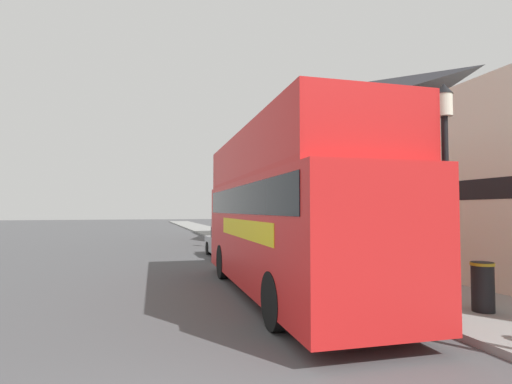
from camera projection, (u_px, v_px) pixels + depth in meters
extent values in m
plane|color=#4C4C4F|center=(134.00, 248.00, 23.35)|extent=(144.00, 144.00, 0.00)
cube|color=gray|center=(268.00, 248.00, 22.52)|extent=(3.43, 108.00, 0.14)
cube|color=black|center=(485.00, 189.00, 10.54)|extent=(0.12, 10.71, 0.55)
cube|color=brown|center=(322.00, 188.00, 26.74)|extent=(6.00, 18.84, 7.41)
pyramid|color=#2D2D33|center=(321.00, 111.00, 26.97)|extent=(6.00, 18.84, 3.06)
cube|color=red|center=(284.00, 233.00, 10.49)|extent=(2.79, 9.77, 2.70)
cube|color=yellow|center=(290.00, 228.00, 10.03)|extent=(2.66, 5.41, 0.45)
cube|color=black|center=(284.00, 200.00, 10.53)|extent=(2.80, 8.99, 0.70)
cube|color=red|center=(284.00, 180.00, 10.55)|extent=(2.77, 8.99, 0.10)
cube|color=red|center=(240.00, 154.00, 10.28)|extent=(0.37, 8.91, 1.17)
cube|color=red|center=(326.00, 157.00, 10.88)|extent=(0.37, 8.91, 1.17)
cube|color=red|center=(372.00, 119.00, 6.30)|extent=(2.47, 0.15, 1.17)
cube|color=red|center=(250.00, 170.00, 14.24)|extent=(2.51, 1.44, 1.17)
cylinder|color=black|center=(223.00, 262.00, 13.07)|extent=(0.32, 1.11, 1.10)
cylinder|color=black|center=(287.00, 260.00, 13.62)|extent=(0.32, 1.11, 1.10)
cylinder|color=black|center=(275.00, 301.00, 7.45)|extent=(0.32, 1.11, 1.10)
cylinder|color=black|center=(381.00, 295.00, 8.00)|extent=(0.32, 1.11, 1.10)
cube|color=#9E9EA3|center=(230.00, 246.00, 19.04)|extent=(1.79, 4.19, 0.73)
cube|color=black|center=(231.00, 233.00, 18.95)|extent=(1.55, 2.02, 0.51)
cylinder|color=black|center=(209.00, 248.00, 20.03)|extent=(0.21, 0.65, 0.65)
cylinder|color=black|center=(239.00, 247.00, 20.50)|extent=(0.21, 0.65, 0.65)
cylinder|color=black|center=(219.00, 253.00, 17.56)|extent=(0.21, 0.65, 0.65)
cylinder|color=black|center=(254.00, 252.00, 18.03)|extent=(0.21, 0.65, 0.65)
cylinder|color=black|center=(446.00, 216.00, 7.93)|extent=(0.13, 0.13, 3.99)
cylinder|color=silver|center=(444.00, 105.00, 8.03)|extent=(0.32, 0.32, 0.45)
cone|color=black|center=(444.00, 89.00, 8.04)|extent=(0.35, 0.35, 0.22)
cylinder|color=black|center=(299.00, 205.00, 14.93)|extent=(0.13, 0.13, 4.58)
cylinder|color=silver|center=(299.00, 138.00, 15.04)|extent=(0.32, 0.32, 0.45)
cone|color=black|center=(299.00, 130.00, 15.06)|extent=(0.35, 0.35, 0.22)
cylinder|color=black|center=(252.00, 208.00, 22.01)|extent=(0.13, 0.13, 4.42)
cylinder|color=silver|center=(252.00, 164.00, 22.12)|extent=(0.32, 0.32, 0.45)
cone|color=black|center=(252.00, 158.00, 22.13)|extent=(0.35, 0.35, 0.22)
cylinder|color=black|center=(483.00, 287.00, 8.29)|extent=(0.44, 0.44, 1.02)
cylinder|color=#B28E1E|center=(482.00, 264.00, 8.31)|extent=(0.48, 0.48, 0.06)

